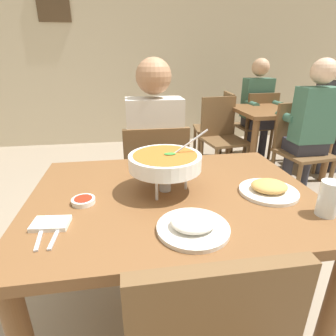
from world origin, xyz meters
TOP-DOWN VIEW (x-y plane):
  - ground_plane at (0.00, 0.00)m, footprint 16.00×16.00m
  - cafe_rear_partition at (0.00, 3.51)m, footprint 10.00×0.10m
  - dining_table_main at (0.00, 0.00)m, footprint 1.18×0.88m
  - chair_diner_main at (-0.00, 0.73)m, footprint 0.44×0.44m
  - diner_main at (0.00, 0.76)m, footprint 0.40×0.45m
  - curry_bowl at (-0.03, 0.02)m, footprint 0.33×0.30m
  - rice_plate at (0.02, -0.28)m, footprint 0.24×0.24m
  - appetizer_plate at (0.39, -0.07)m, footprint 0.24×0.24m
  - sauce_dish at (-0.36, -0.04)m, footprint 0.09×0.09m
  - napkin_folded at (-0.45, -0.18)m, footprint 0.13×0.09m
  - fork_utensil at (-0.47, -0.23)m, footprint 0.03×0.17m
  - spoon_utensil at (-0.42, -0.23)m, footprint 0.02×0.17m
  - drink_glass at (0.51, -0.26)m, footprint 0.07×0.07m
  - dining_table_far at (1.55, 1.85)m, footprint 1.00×0.80m
  - chair_bg_left at (1.51, 1.35)m, footprint 0.50×0.50m
  - chair_bg_middle at (2.22, 1.80)m, footprint 0.45×0.45m
  - chair_bg_right at (1.55, 2.36)m, footprint 0.47×0.47m
  - chair_bg_corner at (1.03, 2.38)m, footprint 0.48×0.48m
  - chair_bg_window at (0.90, 1.90)m, footprint 0.50×0.50m
  - patron_bg_left at (1.53, 1.26)m, footprint 0.40×0.45m
  - patron_bg_middle at (2.20, 1.82)m, footprint 0.40×0.45m
  - patron_bg_right at (1.54, 2.37)m, footprint 0.40×0.45m

SIDE VIEW (x-z plane):
  - ground_plane at x=0.00m, z-range 0.00..0.00m
  - chair_diner_main at x=0.00m, z-range 0.06..0.96m
  - chair_bg_left at x=1.51m, z-range 0.06..0.96m
  - chair_bg_middle at x=2.22m, z-range 0.06..0.96m
  - chair_bg_right at x=1.55m, z-range 0.06..0.96m
  - chair_bg_corner at x=1.03m, z-range 0.06..0.96m
  - chair_bg_window at x=0.90m, z-range 0.06..0.96m
  - dining_table_far at x=1.55m, z-range 0.25..1.02m
  - dining_table_main at x=0.00m, z-range 0.27..1.04m
  - diner_main at x=0.00m, z-range 0.09..1.40m
  - patron_bg_left at x=1.53m, z-range 0.09..1.40m
  - patron_bg_middle at x=2.20m, z-range 0.09..1.40m
  - patron_bg_right at x=1.54m, z-range 0.09..1.40m
  - fork_utensil at x=-0.47m, z-range 0.78..0.78m
  - spoon_utensil at x=-0.42m, z-range 0.78..0.78m
  - napkin_folded at x=-0.45m, z-range 0.77..0.79m
  - sauce_dish at x=-0.36m, z-range 0.78..0.80m
  - rice_plate at x=0.02m, z-range 0.77..0.82m
  - appetizer_plate at x=0.39m, z-range 0.77..0.82m
  - drink_glass at x=0.51m, z-range 0.77..0.90m
  - curry_bowl at x=-0.03m, z-range 0.78..1.03m
  - cafe_rear_partition at x=0.00m, z-range 0.00..3.00m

